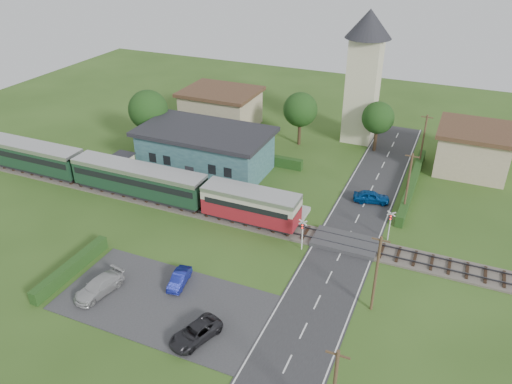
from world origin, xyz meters
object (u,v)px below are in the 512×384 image
at_px(car_on_road, 371,197).
at_px(car_park_dark, 195,333).
at_px(station_building, 205,150).
at_px(crossing_signal_near, 302,230).
at_px(house_west, 221,108).
at_px(house_east, 473,149).
at_px(pedestrian_far, 143,176).
at_px(car_park_silver, 99,286).
at_px(train, 115,174).
at_px(car_park_blue, 179,279).
at_px(church_tower, 365,67).
at_px(equipment_hut, 123,164).
at_px(crossing_signal_far, 390,221).
at_px(pedestrian_near, 249,198).

distance_m(car_on_road, car_park_dark, 26.62).
distance_m(station_building, crossing_signal_near, 19.98).
relative_size(house_west, house_east, 1.23).
distance_m(house_east, pedestrian_far, 39.88).
xyz_separation_m(car_park_silver, pedestrian_far, (-7.75, 17.70, 0.45)).
relative_size(train, car_park_blue, 13.05).
relative_size(church_tower, house_east, 2.00).
xyz_separation_m(train, pedestrian_far, (1.92, 2.56, -0.99)).
relative_size(house_east, car_park_silver, 1.93).
bearing_deg(crossing_signal_near, car_on_road, 70.00).
bearing_deg(station_building, house_east, 23.44).
bearing_deg(train, car_on_road, 18.27).
xyz_separation_m(equipment_hut, car_park_blue, (16.52, -14.70, -1.12)).
distance_m(station_building, crossing_signal_far, 24.51).
bearing_deg(house_west, station_building, -70.35).
relative_size(car_park_blue, pedestrian_near, 1.89).
height_order(house_west, pedestrian_far, house_west).
relative_size(house_east, crossing_signal_near, 2.69).
height_order(equipment_hut, pedestrian_near, equipment_hut).
bearing_deg(crossing_signal_far, train, -175.49).
distance_m(church_tower, crossing_signal_far, 26.39).
distance_m(station_building, car_park_dark, 28.65).
bearing_deg(crossing_signal_near, crossing_signal_far, 33.69).
bearing_deg(church_tower, pedestrian_near, -104.82).
relative_size(equipment_hut, crossing_signal_far, 0.78).
bearing_deg(pedestrian_far, car_park_blue, -138.31).
bearing_deg(station_building, pedestrian_far, -126.60).
bearing_deg(equipment_hut, crossing_signal_far, -1.46).
xyz_separation_m(station_building, car_park_dark, (12.91, -25.49, -2.02)).
bearing_deg(station_building, crossing_signal_near, -34.81).
height_order(station_building, crossing_signal_near, station_building).
bearing_deg(car_on_road, pedestrian_near, 105.66).
bearing_deg(house_west, train, -94.24).
relative_size(car_on_road, car_park_dark, 0.92).
bearing_deg(house_east, equipment_hut, -153.68).
relative_size(house_east, car_park_dark, 2.07).
bearing_deg(crossing_signal_far, equipment_hut, 178.54).
distance_m(crossing_signal_near, car_park_dark, 14.59).
bearing_deg(station_building, pedestrian_near, -36.82).
relative_size(crossing_signal_near, pedestrian_far, 2.22).
bearing_deg(pedestrian_far, house_west, -1.11).
distance_m(house_east, car_park_dark, 42.18).
relative_size(equipment_hut, car_park_blue, 0.77).
height_order(crossing_signal_near, pedestrian_far, crossing_signal_near).
relative_size(equipment_hut, station_building, 0.16).
distance_m(house_west, crossing_signal_near, 33.22).
distance_m(house_west, car_park_blue, 37.12).
bearing_deg(house_west, church_tower, 8.53).
xyz_separation_m(crossing_signal_near, pedestrian_near, (-7.63, 4.84, -0.82)).
relative_size(car_on_road, car_park_blue, 1.18).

